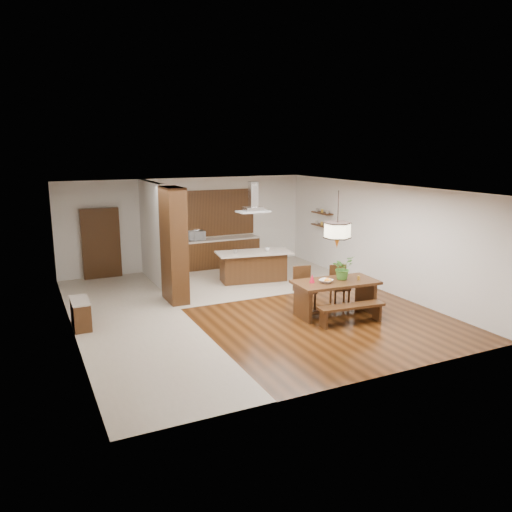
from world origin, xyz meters
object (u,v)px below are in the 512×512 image
dining_bench (351,314)px  dining_chair_left (305,289)px  dining_table (335,290)px  kitchen_island (253,266)px  foliage_plant (343,268)px  range_hood (253,197)px  microwave (196,235)px  pendant_lantern (338,220)px  island_cup (268,249)px  fruit_bowl (326,281)px  hallway_console (81,314)px  dining_chair_right (340,286)px

dining_bench → dining_chair_left: (-0.40, 1.33, 0.30)m
dining_table → kitchen_island: kitchen_island is taller
dining_chair_left → foliage_plant: size_ratio=1.87×
range_hood → foliage_plant: bearing=-78.8°
foliage_plant → microwave: (-1.70, 5.57, 0.01)m
dining_chair_left → microwave: bearing=109.5°
dining_chair_left → pendant_lantern: size_ratio=0.79×
range_hood → island_cup: bearing=-17.9°
pendant_lantern → fruit_bowl: bearing=-174.3°
dining_chair_left → island_cup: dining_chair_left is taller
kitchen_island → hallway_console: bearing=-150.4°
dining_table → range_hood: (-0.45, 3.52, 1.87)m
range_hood → microwave: range_hood is taller
kitchen_island → island_cup: bearing=-8.5°
dining_table → dining_chair_right: (0.52, 0.56, -0.11)m
foliage_plant → fruit_bowl: size_ratio=1.83×
dining_table → kitchen_island: size_ratio=0.89×
dining_bench → hallway_console: bearing=156.8°
dining_chair_right → pendant_lantern: bearing=-117.5°
pendant_lantern → range_hood: bearing=97.4°
fruit_bowl → range_hood: bearing=92.7°
fruit_bowl → kitchen_island: same height
island_cup → fruit_bowl: bearing=-93.9°
dining_chair_left → microwave: microwave is taller
pendant_lantern → microwave: pendant_lantern is taller
dining_chair_left → fruit_bowl: (0.16, -0.65, 0.33)m
dining_chair_right → pendant_lantern: (-0.52, -0.56, 1.76)m
microwave → pendant_lantern: bearing=-74.1°
dining_chair_left → range_hood: range_hood is taller
range_hood → island_cup: size_ratio=6.77×
dining_chair_right → microwave: 5.49m
dining_table → foliage_plant: 0.55m
dining_bench → microwave: microwave is taller
dining_table → kitchen_island: (-0.45, 3.51, -0.14)m
hallway_console → range_hood: 5.78m
fruit_bowl → kitchen_island: (-0.17, 3.54, -0.39)m
foliage_plant → hallway_console: bearing=164.8°
dining_table → dining_bench: (-0.05, -0.70, -0.38)m
dining_chair_left → microwave: 5.15m
pendant_lantern → foliage_plant: bearing=16.9°
fruit_bowl → dining_chair_right: bearing=36.0°
dining_table → pendant_lantern: size_ratio=1.53×
dining_chair_right → microwave: microwave is taller
hallway_console → range_hood: size_ratio=0.98×
foliage_plant → island_cup: (-0.28, 3.32, -0.15)m
dining_bench → foliage_plant: bearing=70.2°
dining_table → hallway_console: bearing=163.5°
island_cup → foliage_plant: bearing=-85.1°
dining_chair_left → pendant_lantern: bearing=-46.6°
dining_table → kitchen_island: bearing=97.4°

